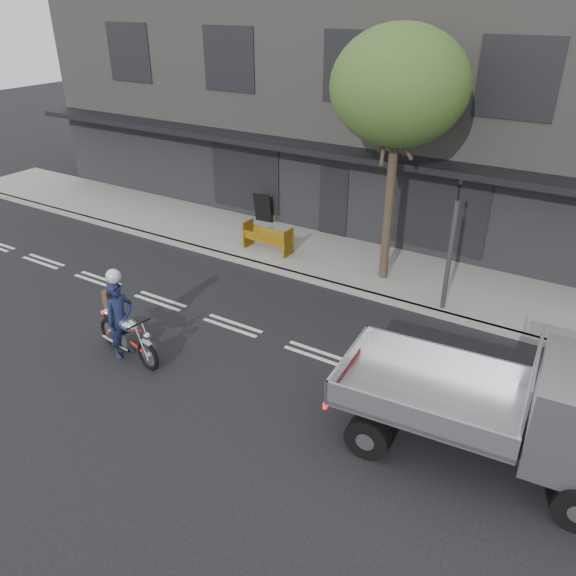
# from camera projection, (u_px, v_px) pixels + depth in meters

# --- Properties ---
(ground) EXTENTS (80.00, 80.00, 0.00)m
(ground) POSITION_uv_depth(u_px,v_px,m) (233.00, 326.00, 13.87)
(ground) COLOR black
(ground) RESTS_ON ground
(sidewalk) EXTENTS (32.00, 3.20, 0.15)m
(sidewalk) POSITION_uv_depth(u_px,v_px,m) (323.00, 256.00, 17.38)
(sidewalk) COLOR gray
(sidewalk) RESTS_ON ground
(kerb) EXTENTS (32.00, 0.20, 0.15)m
(kerb) POSITION_uv_depth(u_px,v_px,m) (297.00, 275.00, 16.18)
(kerb) COLOR gray
(kerb) RESTS_ON ground
(building_main) EXTENTS (26.00, 10.00, 8.00)m
(building_main) POSITION_uv_depth(u_px,v_px,m) (412.00, 95.00, 20.54)
(building_main) COLOR slate
(building_main) RESTS_ON ground
(street_tree) EXTENTS (3.40, 3.40, 6.74)m
(street_tree) POSITION_uv_depth(u_px,v_px,m) (399.00, 87.00, 13.57)
(street_tree) COLOR #382B21
(street_tree) RESTS_ON ground
(traffic_light_pole) EXTENTS (0.12, 0.12, 3.50)m
(traffic_light_pole) POSITION_uv_depth(u_px,v_px,m) (450.00, 254.00, 13.69)
(traffic_light_pole) COLOR #2D2D30
(traffic_light_pole) RESTS_ON ground
(motorcycle) EXTENTS (2.12, 0.63, 1.10)m
(motorcycle) POSITION_uv_depth(u_px,v_px,m) (127.00, 335.00, 12.46)
(motorcycle) COLOR black
(motorcycle) RESTS_ON ground
(rider) EXTENTS (0.54, 0.73, 1.83)m
(rider) POSITION_uv_depth(u_px,v_px,m) (120.00, 319.00, 12.37)
(rider) COLOR #161C3D
(rider) RESTS_ON ground
(flatbed_ute) EXTENTS (5.15, 2.42, 2.32)m
(flatbed_ute) POSITION_uv_depth(u_px,v_px,m) (560.00, 415.00, 8.95)
(flatbed_ute) COLOR black
(flatbed_ute) RESTS_ON ground
(construction_barrier) EXTENTS (1.62, 0.70, 0.89)m
(construction_barrier) POSITION_uv_depth(u_px,v_px,m) (263.00, 240.00, 17.20)
(construction_barrier) COLOR #FFAF0D
(construction_barrier) RESTS_ON sidewalk
(sandwich_board) EXTENTS (0.68, 0.48, 1.03)m
(sandwich_board) POSITION_uv_depth(u_px,v_px,m) (263.00, 208.00, 19.53)
(sandwich_board) COLOR black
(sandwich_board) RESTS_ON sidewalk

